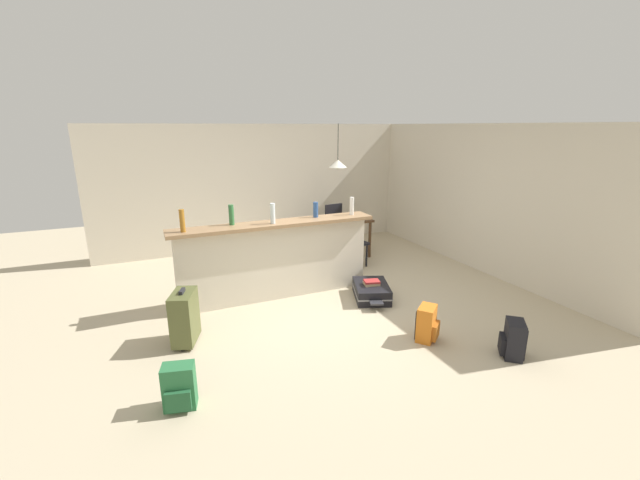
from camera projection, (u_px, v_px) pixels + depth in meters
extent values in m
cube|color=#BCAD8E|center=(324.00, 300.00, 5.95)|extent=(13.00, 13.00, 0.05)
cube|color=beige|center=(264.00, 187.00, 8.29)|extent=(6.60, 0.10, 2.50)
cube|color=beige|center=(476.00, 197.00, 7.05)|extent=(0.10, 6.00, 2.50)
cube|color=beige|center=(276.00, 262.00, 5.87)|extent=(2.80, 0.20, 1.09)
cube|color=#93704C|center=(275.00, 224.00, 5.72)|extent=(2.96, 0.40, 0.05)
cylinder|color=#9E661E|center=(182.00, 221.00, 5.15)|extent=(0.07, 0.07, 0.30)
cylinder|color=#2D6B38|center=(231.00, 215.00, 5.53)|extent=(0.07, 0.07, 0.28)
cylinder|color=silver|center=(273.00, 213.00, 5.60)|extent=(0.07, 0.07, 0.29)
cylinder|color=#284C89|center=(316.00, 210.00, 6.00)|extent=(0.07, 0.07, 0.23)
cylinder|color=silver|center=(352.00, 206.00, 6.17)|extent=(0.06, 0.06, 0.27)
cube|color=#4C331E|center=(339.00, 220.00, 7.76)|extent=(1.10, 0.80, 0.04)
cylinder|color=#4C331E|center=(323.00, 245.00, 7.37)|extent=(0.06, 0.06, 0.70)
cylinder|color=#4C331E|center=(370.00, 240.00, 7.75)|extent=(0.06, 0.06, 0.70)
cylinder|color=#4C331E|center=(309.00, 237.00, 7.97)|extent=(0.06, 0.06, 0.70)
cylinder|color=#4C331E|center=(353.00, 232.00, 8.35)|extent=(0.06, 0.06, 0.70)
cube|color=black|center=(354.00, 243.00, 7.24)|extent=(0.48, 0.48, 0.04)
cube|color=black|center=(348.00, 227.00, 7.30)|extent=(0.40, 0.13, 0.48)
cylinder|color=black|center=(353.00, 259.00, 7.08)|extent=(0.04, 0.04, 0.41)
cylinder|color=black|center=(367.00, 256.00, 7.27)|extent=(0.04, 0.04, 0.41)
cylinder|color=black|center=(342.00, 255.00, 7.32)|extent=(0.04, 0.04, 0.41)
cylinder|color=black|center=(355.00, 251.00, 7.51)|extent=(0.04, 0.04, 0.41)
cube|color=black|center=(329.00, 226.00, 8.46)|extent=(0.46, 0.46, 0.04)
cube|color=black|center=(334.00, 216.00, 8.25)|extent=(0.40, 0.10, 0.48)
cylinder|color=black|center=(331.00, 234.00, 8.74)|extent=(0.04, 0.04, 0.41)
cylinder|color=black|center=(318.00, 236.00, 8.57)|extent=(0.04, 0.04, 0.41)
cylinder|color=black|center=(339.00, 237.00, 8.48)|extent=(0.04, 0.04, 0.41)
cylinder|color=black|center=(326.00, 239.00, 8.31)|extent=(0.04, 0.04, 0.41)
cylinder|color=black|center=(338.00, 142.00, 7.43)|extent=(0.01, 0.01, 0.67)
cone|color=white|center=(338.00, 164.00, 7.53)|extent=(0.34, 0.34, 0.14)
sphere|color=white|center=(338.00, 168.00, 7.56)|extent=(0.07, 0.07, 0.07)
cube|color=black|center=(371.00, 291.00, 5.94)|extent=(0.69, 0.81, 0.22)
cube|color=gray|center=(371.00, 291.00, 5.94)|extent=(0.71, 0.82, 0.02)
cube|color=#2D2D33|center=(376.00, 303.00, 5.55)|extent=(0.22, 0.20, 0.02)
cube|color=orange|center=(426.00, 323.00, 4.76)|extent=(0.33, 0.32, 0.42)
cube|color=#AB5918|center=(435.00, 331.00, 4.73)|extent=(0.21, 0.19, 0.19)
cube|color=black|center=(416.00, 325.00, 4.75)|extent=(0.04, 0.04, 0.36)
cube|color=black|center=(419.00, 321.00, 4.87)|extent=(0.04, 0.04, 0.36)
cube|color=black|center=(514.00, 339.00, 4.40)|extent=(0.32, 0.33, 0.42)
cube|color=black|center=(502.00, 344.00, 4.45)|extent=(0.19, 0.21, 0.19)
cube|color=black|center=(523.00, 339.00, 4.45)|extent=(0.04, 0.04, 0.36)
cube|color=black|center=(525.00, 346.00, 4.32)|extent=(0.04, 0.04, 0.36)
cube|color=#51562D|center=(185.00, 317.00, 4.65)|extent=(0.38, 0.50, 0.60)
cylinder|color=black|center=(183.00, 349.00, 4.55)|extent=(0.05, 0.07, 0.06)
cylinder|color=black|center=(191.00, 332.00, 4.92)|extent=(0.05, 0.07, 0.06)
cube|color=#232328|center=(182.00, 291.00, 4.57)|extent=(0.09, 0.15, 0.04)
cube|color=#286B3D|center=(179.00, 386.00, 3.61)|extent=(0.31, 0.24, 0.42)
cube|color=#205530|center=(178.00, 401.00, 3.52)|extent=(0.23, 0.11, 0.19)
cube|color=black|center=(173.00, 382.00, 3.69)|extent=(0.04, 0.03, 0.36)
cube|color=black|center=(189.00, 381.00, 3.72)|extent=(0.04, 0.03, 0.36)
cube|color=tan|center=(372.00, 284.00, 5.88)|extent=(0.25, 0.20, 0.04)
cube|color=#AD2D2D|center=(372.00, 281.00, 5.87)|extent=(0.26, 0.21, 0.03)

